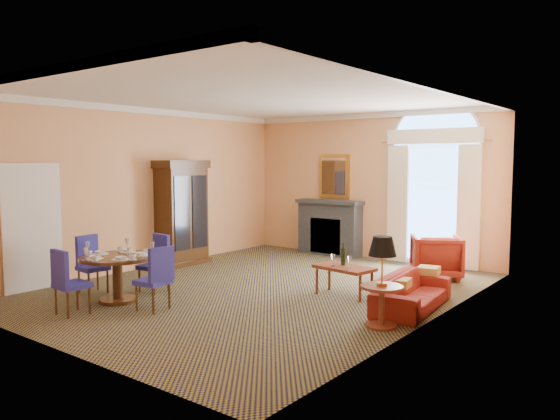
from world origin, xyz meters
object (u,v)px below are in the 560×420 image
Objects in this scene: dining_table at (117,267)px; armchair at (436,257)px; sofa at (412,292)px; coffee_table at (344,268)px; armoire at (182,214)px; side_table at (382,270)px.

dining_table is 5.63m from armchair.
coffee_table is at bearing 80.04° from sofa.
armoire is 2.46× the size of armchair.
sofa is at bearing 32.32° from dining_table.
armoire reaches higher than coffee_table.
armoire is at bearing 80.31° from sofa.
armchair is at bearing 7.30° from sofa.
side_table is (3.79, 1.31, 0.21)m from dining_table.
armchair is (4.74, 1.91, -0.64)m from armoire.
coffee_table is at bearing 43.95° from dining_table.
armoire is 2.15× the size of coffee_table.
side_table is at bearing 19.01° from dining_table.
armoire is 3.15m from dining_table.
dining_table is 0.97× the size of side_table.
side_table is at bearing 176.68° from sofa.
dining_table reaches higher than sofa.
armchair is 0.87× the size of coffee_table.
dining_table is 4.02m from side_table.
side_table reaches higher than coffee_table.
coffee_table is at bearing 137.53° from side_table.
armoire reaches higher than dining_table.
armchair is (3.21, 4.62, -0.14)m from dining_table.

